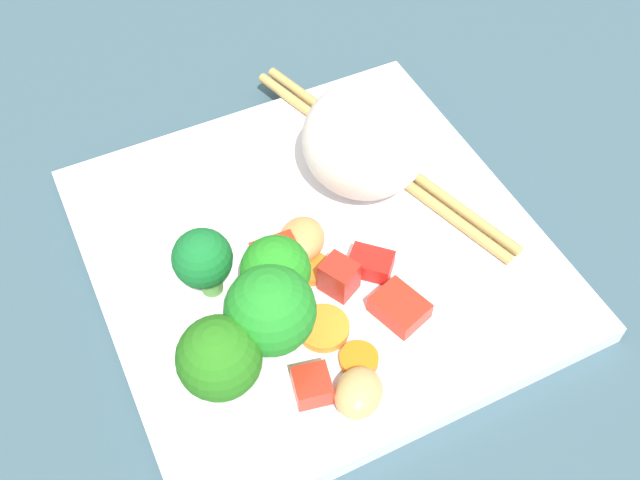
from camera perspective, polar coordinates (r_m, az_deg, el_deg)
The scene contains 19 objects.
ground_plane at distance 51.66cm, azimuth -0.31°, elevation -2.02°, with size 110.00×110.00×2.00cm, color #395562.
square_plate at distance 50.25cm, azimuth -0.32°, elevation -0.84°, with size 28.47×28.47×1.52cm, color white.
rice_mound at distance 50.92cm, azimuth 3.47°, elevation 7.63°, with size 8.80×8.61×7.49cm, color white.
broccoli_floret_0 at distance 41.02cm, azimuth -7.68°, elevation -8.96°, with size 4.72×4.72×6.19cm.
broccoli_floret_1 at distance 43.69cm, azimuth -3.42°, elevation -2.46°, with size 4.17×4.17×6.21cm.
broccoli_floret_2 at distance 45.51cm, azimuth -8.91°, elevation -1.49°, with size 3.72×3.72×5.18cm.
broccoli_floret_3 at distance 41.72cm, azimuth -3.82°, elevation -5.43°, with size 5.20×5.20×6.89cm.
carrot_slice_0 at distance 48.08cm, azimuth -0.64°, elevation -2.19°, with size 2.40×2.40×0.59cm, color orange.
carrot_slice_1 at distance 44.56cm, azimuth 2.98°, elevation -9.10°, with size 2.31×2.31×0.64cm, color orange.
carrot_slice_2 at distance 45.61cm, azimuth 0.27°, elevation -6.73°, with size 3.17×3.17×0.60cm, color orange.
pepper_chunk_0 at distance 47.53cm, azimuth -3.37°, elevation -1.42°, with size 2.84×2.01×2.35cm, color red.
pepper_chunk_1 at distance 46.62cm, azimuth 1.32°, elevation -2.88°, with size 2.10×1.82×2.32cm, color red.
pepper_chunk_2 at distance 46.26cm, azimuth 6.08°, elevation -5.14°, with size 3.18×2.56×1.26cm, color red.
pepper_chunk_3 at distance 47.97cm, azimuth 3.90°, elevation -1.79°, with size 2.74×1.93×1.32cm, color red.
pepper_chunk_4 at distance 43.23cm, azimuth -0.61°, elevation -11.04°, with size 2.07×2.13×1.51cm, color red.
chicken_piece_0 at distance 48.83cm, azimuth -1.56°, elevation 0.33°, with size 3.59×2.99×1.99cm, color tan.
chicken_piece_1 at distance 42.91cm, azimuth 2.96°, elevation -11.54°, with size 3.26×2.70×1.83cm, color tan.
chicken_piece_2 at distance 44.85cm, azimuth -8.93°, elevation -8.03°, with size 2.70×2.39×1.70cm, color tan.
chopstick_pair at distance 54.64cm, azimuth 4.47°, elevation 6.40°, with size 10.23×23.88×0.74cm.
Camera 1 is at (11.50, 28.09, 40.81)cm, focal length 41.99 mm.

